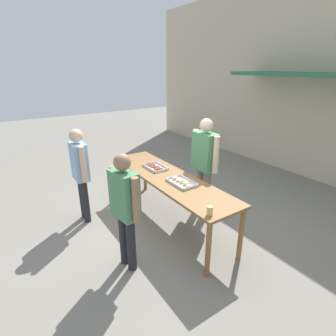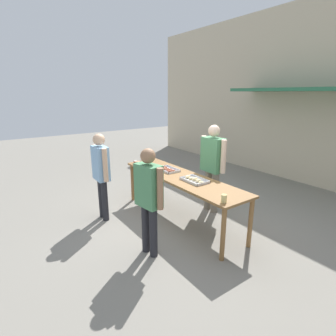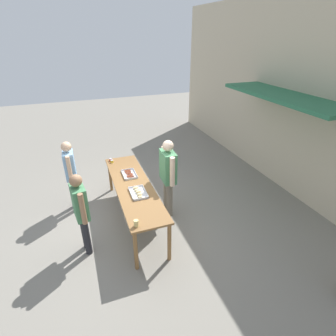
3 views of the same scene
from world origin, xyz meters
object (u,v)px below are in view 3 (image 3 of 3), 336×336
(food_tray_buns, at_px, (138,192))
(condiment_jar_ketchup, at_px, (112,161))
(food_tray_sausages, at_px, (129,174))
(condiment_jar_mustard, at_px, (111,160))
(person_customer_with_cup, at_px, (81,208))
(person_customer_holding_hotdog, at_px, (71,170))
(beer_cup, at_px, (136,223))
(person_server_behind_table, at_px, (168,172))

(food_tray_buns, bearing_deg, condiment_jar_ketchup, -170.55)
(food_tray_sausages, relative_size, condiment_jar_mustard, 6.36)
(person_customer_with_cup, bearing_deg, food_tray_sausages, -53.94)
(food_tray_sausages, bearing_deg, food_tray_buns, 0.02)
(person_customer_holding_hotdog, bearing_deg, beer_cup, -155.23)
(condiment_jar_ketchup, xyz_separation_m, beer_cup, (2.46, -0.01, 0.02))
(food_tray_buns, height_order, condiment_jar_mustard, same)
(food_tray_sausages, bearing_deg, condiment_jar_ketchup, -160.97)
(condiment_jar_mustard, xyz_separation_m, person_server_behind_table, (1.32, 1.00, 0.14))
(food_tray_buns, bearing_deg, person_customer_holding_hotdog, -135.74)
(beer_cup, distance_m, person_customer_with_cup, 1.05)
(food_tray_buns, distance_m, beer_cup, 0.97)
(food_tray_sausages, xyz_separation_m, food_tray_buns, (0.79, 0.00, 0.01))
(condiment_jar_ketchup, bearing_deg, food_tray_sausages, 19.03)
(person_server_behind_table, bearing_deg, food_tray_buns, -64.61)
(person_customer_with_cup, bearing_deg, food_tray_buns, -84.79)
(food_tray_buns, height_order, person_customer_with_cup, person_customer_with_cup)
(food_tray_buns, bearing_deg, condiment_jar_mustard, -170.57)
(beer_cup, relative_size, person_customer_holding_hotdog, 0.07)
(condiment_jar_ketchup, relative_size, person_server_behind_table, 0.04)
(condiment_jar_mustard, distance_m, beer_cup, 2.56)
(food_tray_sausages, height_order, food_tray_buns, food_tray_buns)
(food_tray_sausages, relative_size, beer_cup, 3.84)
(food_tray_buns, bearing_deg, person_server_behind_table, 113.02)
(person_server_behind_table, distance_m, person_customer_with_cup, 1.89)
(condiment_jar_mustard, height_order, person_customer_with_cup, person_customer_with_cup)
(food_tray_sausages, height_order, person_server_behind_table, person_server_behind_table)
(condiment_jar_ketchup, bearing_deg, beer_cup, -0.26)
(person_server_behind_table, bearing_deg, condiment_jar_mustard, -140.46)
(food_tray_sausages, xyz_separation_m, beer_cup, (1.72, -0.27, 0.04))
(person_customer_with_cup, bearing_deg, person_server_behind_table, -80.84)
(condiment_jar_mustard, xyz_separation_m, beer_cup, (2.56, 0.00, 0.02))
(condiment_jar_mustard, bearing_deg, person_server_behind_table, 37.18)
(food_tray_sausages, distance_m, person_customer_holding_hotdog, 1.27)
(person_server_behind_table, bearing_deg, beer_cup, -36.44)
(food_tray_buns, distance_m, person_server_behind_table, 0.81)
(condiment_jar_mustard, relative_size, condiment_jar_ketchup, 1.00)
(person_server_behind_table, xyz_separation_m, person_customer_with_cup, (0.57, -1.80, -0.07))
(food_tray_sausages, distance_m, beer_cup, 1.74)
(person_server_behind_table, bearing_deg, condiment_jar_ketchup, -138.76)
(food_tray_buns, bearing_deg, food_tray_sausages, -179.98)
(food_tray_buns, distance_m, condiment_jar_ketchup, 1.55)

